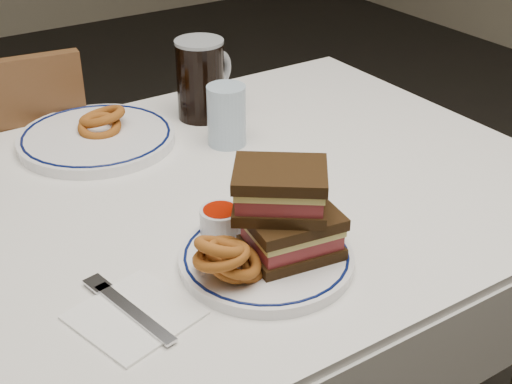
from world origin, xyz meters
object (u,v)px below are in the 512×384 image
main_plate (266,258)px  beer_mug (202,78)px  far_plate (97,138)px  reuben_sandwich (286,212)px

main_plate → beer_mug: 0.54m
main_plate → beer_mug: beer_mug is taller
main_plate → far_plate: bearing=95.7°
reuben_sandwich → far_plate: bearing=98.5°
main_plate → reuben_sandwich: reuben_sandwich is taller
main_plate → reuben_sandwich: (0.03, -0.01, 0.07)m
main_plate → far_plate: size_ratio=0.84×
reuben_sandwich → far_plate: (-0.08, 0.51, -0.07)m
reuben_sandwich → beer_mug: 0.53m
beer_mug → far_plate: 0.24m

